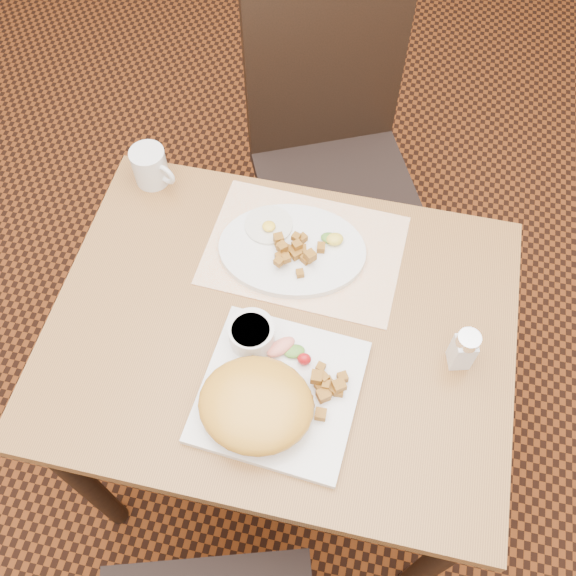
# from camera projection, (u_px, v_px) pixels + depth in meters

# --- Properties ---
(ground) EXTENTS (8.00, 8.00, 0.00)m
(ground) POSITION_uv_depth(u_px,v_px,m) (283.00, 442.00, 1.89)
(ground) COLOR black
(ground) RESTS_ON ground
(table) EXTENTS (0.90, 0.70, 0.75)m
(table) POSITION_uv_depth(u_px,v_px,m) (281.00, 349.00, 1.34)
(table) COLOR #935F2D
(table) RESTS_ON ground
(chair_far) EXTENTS (0.56, 0.57, 0.97)m
(chair_far) POSITION_uv_depth(u_px,v_px,m) (332.00, 150.00, 1.76)
(chair_far) COLOR black
(chair_far) RESTS_ON ground
(placemat) EXTENTS (0.41, 0.30, 0.00)m
(placemat) POSITION_uv_depth(u_px,v_px,m) (304.00, 250.00, 1.34)
(placemat) COLOR white
(placemat) RESTS_ON table
(plate_square) EXTENTS (0.30, 0.30, 0.02)m
(plate_square) POSITION_uv_depth(u_px,v_px,m) (280.00, 391.00, 1.17)
(plate_square) COLOR silver
(plate_square) RESTS_ON table
(plate_oval) EXTENTS (0.33, 0.26, 0.02)m
(plate_oval) POSITION_uv_depth(u_px,v_px,m) (292.00, 250.00, 1.32)
(plate_oval) COLOR silver
(plate_oval) RESTS_ON placemat
(hollandaise_mound) EXTENTS (0.20, 0.18, 0.07)m
(hollandaise_mound) POSITION_uv_depth(u_px,v_px,m) (255.00, 405.00, 1.11)
(hollandaise_mound) COLOR gold
(hollandaise_mound) RESTS_ON plate_square
(ramekin) EXTENTS (0.09, 0.09, 0.05)m
(ramekin) POSITION_uv_depth(u_px,v_px,m) (252.00, 334.00, 1.19)
(ramekin) COLOR silver
(ramekin) RESTS_ON plate_square
(garnish_sq) EXTENTS (0.09, 0.06, 0.03)m
(garnish_sq) POSITION_uv_depth(u_px,v_px,m) (289.00, 351.00, 1.19)
(garnish_sq) COLOR #387223
(garnish_sq) RESTS_ON plate_square
(fried_egg) EXTENTS (0.10, 0.10, 0.02)m
(fried_egg) POSITION_uv_depth(u_px,v_px,m) (269.00, 225.00, 1.34)
(fried_egg) COLOR white
(fried_egg) RESTS_ON plate_oval
(garnish_ov) EXTENTS (0.05, 0.04, 0.02)m
(garnish_ov) POSITION_uv_depth(u_px,v_px,m) (333.00, 239.00, 1.32)
(garnish_ov) COLOR #387223
(garnish_ov) RESTS_ON plate_oval
(salt_shaker) EXTENTS (0.05, 0.05, 0.10)m
(salt_shaker) POSITION_uv_depth(u_px,v_px,m) (464.00, 349.00, 1.16)
(salt_shaker) COLOR white
(salt_shaker) RESTS_ON table
(coffee_mug) EXTENTS (0.11, 0.08, 0.09)m
(coffee_mug) POSITION_uv_depth(u_px,v_px,m) (151.00, 167.00, 1.40)
(coffee_mug) COLOR silver
(coffee_mug) RESTS_ON table
(home_fries_sq) EXTENTS (0.09, 0.11, 0.03)m
(home_fries_sq) POSITION_uv_depth(u_px,v_px,m) (322.00, 390.00, 1.15)
(home_fries_sq) COLOR #A4671A
(home_fries_sq) RESTS_ON plate_square
(home_fries_ov) EXTENTS (0.11, 0.11, 0.03)m
(home_fries_ov) POSITION_uv_depth(u_px,v_px,m) (294.00, 251.00, 1.30)
(home_fries_ov) COLOR #A4671A
(home_fries_ov) RESTS_ON plate_oval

